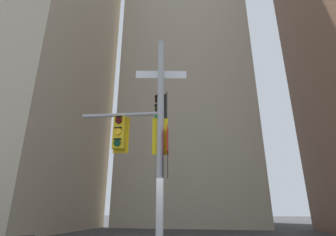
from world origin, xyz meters
TOP-DOWN VIEW (x-y plane):
  - building_tower_left at (-15.82, 11.75)m, footprint 12.12×12.12m
  - building_mid_block at (-1.53, 24.04)m, footprint 14.51×14.51m
  - signal_pole_assembly at (-0.36, 0.80)m, footprint 3.27×3.47m

SIDE VIEW (x-z plane):
  - signal_pole_assembly at x=-0.36m, z-range 0.69..7.77m
  - building_tower_left at x=-15.82m, z-range 0.00..35.46m
  - building_mid_block at x=-1.53m, z-range 0.00..50.38m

